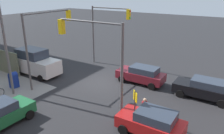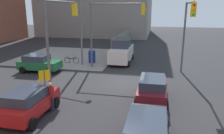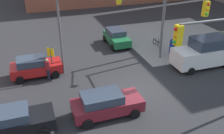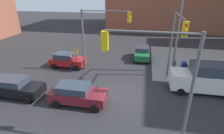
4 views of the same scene
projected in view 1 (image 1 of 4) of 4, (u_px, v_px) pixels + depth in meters
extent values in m
plane|color=#28282B|center=(104.00, 83.00, 20.31)|extent=(120.00, 120.00, 0.00)
cylinder|color=#59595B|center=(122.00, 76.00, 13.37)|extent=(0.18, 0.18, 6.50)
cylinder|color=#59595B|center=(89.00, 22.00, 13.52)|extent=(4.80, 0.12, 0.12)
cube|color=yellow|center=(62.00, 27.00, 14.91)|extent=(0.32, 0.36, 1.00)
sphere|color=red|center=(59.00, 22.00, 14.89)|extent=(0.18, 0.18, 0.18)
sphere|color=orange|center=(60.00, 26.00, 15.00)|extent=(0.18, 0.18, 0.18)
sphere|color=green|center=(60.00, 31.00, 15.11)|extent=(0.18, 0.18, 0.18)
cylinder|color=#59595B|center=(93.00, 35.00, 25.05)|extent=(0.18, 0.18, 6.50)
cylinder|color=#59595B|center=(110.00, 8.00, 22.85)|extent=(4.52, 0.12, 0.12)
cube|color=yellow|center=(128.00, 15.00, 21.89)|extent=(0.32, 0.36, 1.00)
sphere|color=red|center=(130.00, 11.00, 21.69)|extent=(0.18, 0.18, 0.18)
sphere|color=orange|center=(130.00, 15.00, 21.80)|extent=(0.18, 0.18, 0.18)
sphere|color=green|center=(130.00, 18.00, 21.91)|extent=(0.18, 0.18, 0.18)
cylinder|color=#59595B|center=(27.00, 54.00, 17.91)|extent=(0.18, 0.18, 6.50)
cylinder|color=#59595B|center=(47.00, 12.00, 18.90)|extent=(0.12, 5.16, 0.12)
cube|color=yellow|center=(68.00, 15.00, 21.12)|extent=(0.36, 0.32, 1.00)
sphere|color=red|center=(70.00, 12.00, 21.16)|extent=(0.18, 0.18, 0.18)
sphere|color=orange|center=(70.00, 15.00, 21.27)|extent=(0.18, 0.18, 0.18)
sphere|color=green|center=(70.00, 19.00, 21.38)|extent=(0.18, 0.18, 0.18)
cylinder|color=slate|center=(6.00, 47.00, 16.98)|extent=(0.20, 0.20, 8.00)
cylinder|color=#4C4C4C|center=(135.00, 109.00, 13.71)|extent=(0.08, 0.08, 2.40)
cube|color=yellow|center=(135.00, 96.00, 13.42)|extent=(0.48, 0.48, 0.64)
cube|color=navy|center=(14.00, 81.00, 19.28)|extent=(0.56, 0.64, 1.15)
cylinder|color=navy|center=(13.00, 75.00, 19.09)|extent=(0.56, 0.64, 0.56)
cube|color=black|center=(203.00, 90.00, 17.39)|extent=(4.50, 1.80, 0.75)
cube|color=#2D3847|center=(209.00, 83.00, 16.99)|extent=(2.52, 1.58, 0.55)
cylinder|color=black|center=(180.00, 94.00, 17.58)|extent=(0.64, 0.22, 0.64)
cylinder|color=black|center=(186.00, 86.00, 19.00)|extent=(0.64, 0.22, 0.64)
cylinder|color=black|center=(222.00, 104.00, 16.03)|extent=(0.64, 0.22, 0.64)
cube|color=#1E6638|center=(2.00, 115.00, 13.92)|extent=(1.80, 3.93, 0.75)
cylinder|color=black|center=(13.00, 107.00, 15.57)|extent=(0.22, 0.64, 0.64)
cylinder|color=black|center=(30.00, 115.00, 14.66)|extent=(0.22, 0.64, 0.64)
cube|color=#B21919|center=(150.00, 124.00, 13.01)|extent=(3.95, 1.80, 0.75)
cube|color=#2D3847|center=(156.00, 116.00, 12.63)|extent=(2.21, 1.58, 0.55)
cylinder|color=black|center=(123.00, 130.00, 13.10)|extent=(0.64, 0.22, 0.64)
cylinder|color=black|center=(136.00, 116.00, 14.53)|extent=(0.64, 0.22, 0.64)
cylinder|color=black|center=(176.00, 129.00, 13.18)|extent=(0.64, 0.22, 0.64)
cube|color=maroon|center=(140.00, 76.00, 20.22)|extent=(4.40, 1.80, 0.75)
cube|color=#2D3847|center=(144.00, 70.00, 19.83)|extent=(2.46, 1.58, 0.55)
cylinder|color=black|center=(122.00, 79.00, 20.39)|extent=(0.64, 0.22, 0.64)
cylinder|color=black|center=(131.00, 73.00, 21.82)|extent=(0.64, 0.22, 0.64)
cylinder|color=black|center=(151.00, 86.00, 18.88)|extent=(0.64, 0.22, 0.64)
cylinder|color=black|center=(159.00, 80.00, 20.31)|extent=(0.64, 0.22, 0.64)
cube|color=white|center=(36.00, 65.00, 22.14)|extent=(5.40, 2.10, 1.40)
cube|color=#2D3847|center=(32.00, 53.00, 21.96)|extent=(3.02, 1.85, 0.90)
cylinder|color=black|center=(57.00, 72.00, 22.28)|extent=(0.64, 0.22, 0.64)
cylinder|color=black|center=(40.00, 78.00, 20.61)|extent=(0.64, 0.22, 0.64)
cylinder|color=black|center=(33.00, 65.00, 24.13)|extent=(0.64, 0.22, 0.64)
cylinder|color=black|center=(16.00, 71.00, 22.47)|extent=(0.64, 0.22, 0.64)
cylinder|color=maroon|center=(144.00, 106.00, 13.96)|extent=(0.36, 0.36, 0.68)
sphere|color=tan|center=(145.00, 100.00, 13.80)|extent=(0.23, 0.23, 0.23)
cylinder|color=#1E1E2D|center=(144.00, 117.00, 14.22)|extent=(0.28, 0.28, 0.86)
torus|color=black|center=(0.00, 93.00, 17.73)|extent=(0.05, 0.71, 0.71)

